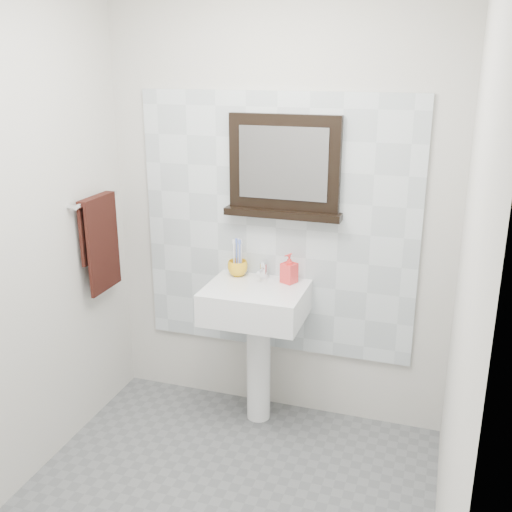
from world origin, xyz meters
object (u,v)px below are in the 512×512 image
(toothbrush_cup, at_px, (238,268))
(framed_mirror, at_px, (284,169))
(soap_dispenser, at_px, (289,268))
(pedestal_sink, at_px, (256,317))
(hand_towel, at_px, (100,236))

(toothbrush_cup, bearing_deg, framed_mirror, 11.10)
(soap_dispenser, xyz_separation_m, framed_mirror, (-0.06, 0.07, 0.55))
(framed_mirror, bearing_deg, toothbrush_cup, -168.90)
(pedestal_sink, bearing_deg, toothbrush_cup, 139.22)
(toothbrush_cup, height_order, framed_mirror, framed_mirror)
(hand_towel, bearing_deg, pedestal_sink, 8.23)
(pedestal_sink, height_order, framed_mirror, framed_mirror)
(pedestal_sink, height_order, soap_dispenser, soap_dispenser)
(toothbrush_cup, relative_size, framed_mirror, 0.18)
(toothbrush_cup, relative_size, soap_dispenser, 0.68)
(soap_dispenser, bearing_deg, toothbrush_cup, -159.02)
(toothbrush_cup, xyz_separation_m, framed_mirror, (0.26, 0.05, 0.58))
(pedestal_sink, distance_m, soap_dispenser, 0.33)
(pedestal_sink, bearing_deg, hand_towel, -171.77)
(pedestal_sink, xyz_separation_m, hand_towel, (-0.89, -0.13, 0.43))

